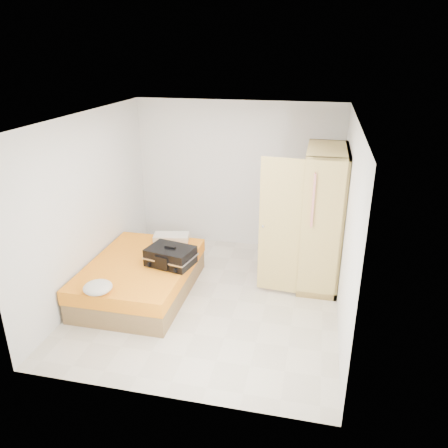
% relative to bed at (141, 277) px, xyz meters
% --- Properties ---
extents(room, '(4.00, 4.02, 2.60)m').
position_rel_bed_xyz_m(room, '(1.05, 0.06, 1.05)').
color(room, beige).
rests_on(room, ground).
extents(bed, '(1.42, 2.02, 0.50)m').
position_rel_bed_xyz_m(bed, '(0.00, 0.00, 0.00)').
color(bed, olive).
rests_on(bed, ground).
extents(wardrobe, '(1.17, 1.20, 2.10)m').
position_rel_bed_xyz_m(wardrobe, '(2.50, 0.92, 0.75)').
color(wardrobe, tan).
rests_on(wardrobe, ground).
extents(person, '(0.61, 0.78, 1.91)m').
position_rel_bed_xyz_m(person, '(1.86, 0.87, 0.70)').
color(person, red).
rests_on(person, ground).
extents(suitcase, '(0.74, 0.61, 0.28)m').
position_rel_bed_xyz_m(suitcase, '(0.46, 0.05, 0.37)').
color(suitcase, black).
rests_on(suitcase, bed).
extents(round_cushion, '(0.37, 0.37, 0.14)m').
position_rel_bed_xyz_m(round_cushion, '(-0.19, -0.90, 0.32)').
color(round_cushion, silver).
rests_on(round_cushion, bed).
extents(pillow, '(0.60, 0.39, 0.10)m').
position_rel_bed_xyz_m(pillow, '(0.20, 0.85, 0.30)').
color(pillow, silver).
rests_on(pillow, bed).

